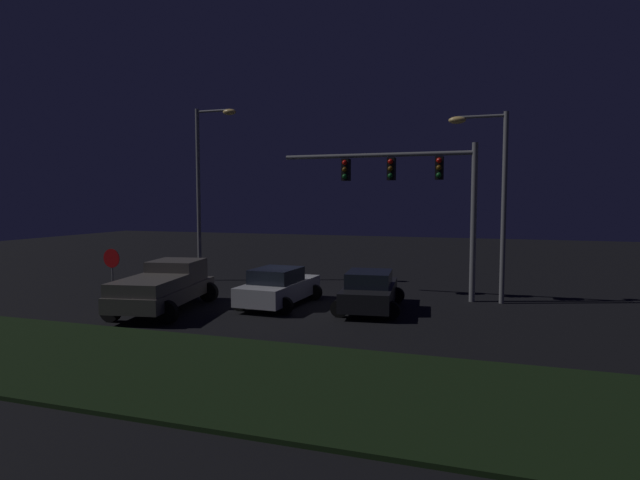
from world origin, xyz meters
The scene contains 9 objects.
ground_plane centered at (0.00, 0.00, 0.00)m, with size 80.00×80.00×0.00m, color black.
grass_median centered at (0.00, -8.48, 0.05)m, with size 23.41×5.69×0.10m, color black.
pickup_truck centered at (-4.08, -2.52, 1.00)m, with size 3.48×5.66×1.80m.
car_sedan centered at (3.28, -0.08, 0.74)m, with size 2.80×4.57×1.51m.
car_sedan_far centered at (-0.36, -0.36, 0.74)m, with size 2.61×4.48×1.51m.
traffic_signal_gantry centered at (4.47, 2.84, 4.90)m, with size 8.32×0.56×6.50m.
street_lamp_left centered at (-6.38, 4.36, 5.46)m, with size 2.30×0.44×8.81m.
street_lamp_right centered at (7.60, 2.86, 4.85)m, with size 2.33×0.44×7.67m.
stop_sign centered at (-6.84, -2.17, 1.56)m, with size 0.76×0.08×2.23m.
Camera 1 is at (7.64, -19.28, 4.18)m, focal length 29.28 mm.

